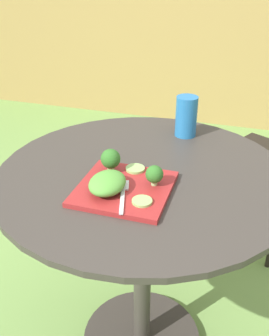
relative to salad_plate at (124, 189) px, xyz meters
name	(u,v)px	position (x,y,z in m)	size (l,w,h in m)	color
bamboo_fence	(226,38)	(0.02, 2.46, -0.04)	(8.00, 0.08, 1.45)	#9E7F47
patio_table	(143,247)	(0.02, 0.12, -0.29)	(0.86, 0.86, 0.76)	#38332D
salad_plate	(124,189)	(0.00, 0.00, 0.00)	(0.24, 0.24, 0.01)	maroon
drinking_glass	(186,118)	(0.08, 0.41, 0.05)	(0.07, 0.07, 0.14)	#236BA8
fork	(124,193)	(0.01, -0.04, 0.01)	(0.06, 0.15, 0.00)	silver
lettuce_mound	(107,183)	(-0.04, -0.03, 0.03)	(0.09, 0.12, 0.04)	#519338
broccoli_floret_0	(111,159)	(-0.06, 0.07, 0.05)	(0.06, 0.06, 0.07)	#99B770
broccoli_floret_1	(154,174)	(0.07, 0.03, 0.04)	(0.05, 0.05, 0.06)	#99B770
cucumber_slice_0	(142,201)	(0.07, -0.06, 0.01)	(0.05, 0.05, 0.01)	#8EB766
cucumber_slice_1	(135,169)	(0.00, 0.09, 0.01)	(0.05, 0.05, 0.01)	#8EB766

